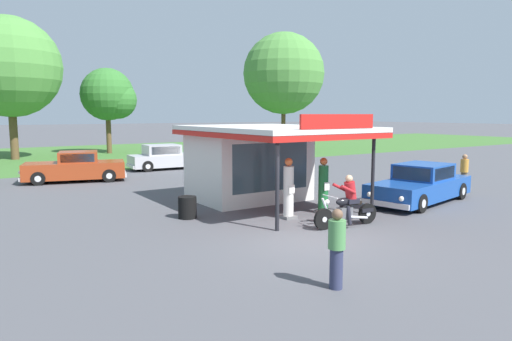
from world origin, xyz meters
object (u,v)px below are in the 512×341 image
(parked_car_back_row_centre_left, at_px, (76,168))
(spare_tire_stack, at_px, (187,207))
(gas_pump_offside, at_px, (323,188))
(bystander_admiring_sedan, at_px, (305,160))
(parked_car_back_row_left, at_px, (269,152))
(parked_car_second_row_spare, at_px, (167,158))
(bystander_chatting_near_pumps, at_px, (337,247))
(featured_classic_sedan, at_px, (421,185))
(bystander_standing_back_lot, at_px, (464,171))
(motorcycle_with_rider, at_px, (347,205))
(gas_pump_nearside, at_px, (288,191))

(parked_car_back_row_centre_left, bearing_deg, spare_tire_stack, -83.58)
(gas_pump_offside, height_order, bystander_admiring_sedan, gas_pump_offside)
(parked_car_back_row_left, height_order, spare_tire_stack, parked_car_back_row_left)
(parked_car_back_row_left, bearing_deg, bystander_admiring_sedan, -109.53)
(parked_car_second_row_spare, xyz_separation_m, bystander_chatting_near_pumps, (-4.89, -20.25, 0.14))
(featured_classic_sedan, xyz_separation_m, bystander_standing_back_lot, (3.99, 0.71, 0.18))
(gas_pump_offside, relative_size, spare_tire_stack, 2.67)
(parked_car_second_row_spare, distance_m, bystander_chatting_near_pumps, 20.83)
(featured_classic_sedan, bearing_deg, gas_pump_offside, 172.37)
(motorcycle_with_rider, relative_size, parked_car_back_row_centre_left, 0.44)
(motorcycle_with_rider, xyz_separation_m, bystander_admiring_sedan, (6.55, 9.96, 0.18))
(bystander_chatting_near_pumps, bearing_deg, gas_pump_offside, 50.39)
(motorcycle_with_rider, bearing_deg, featured_classic_sedan, 13.65)
(parked_car_second_row_spare, distance_m, spare_tire_stack, 13.91)
(parked_car_back_row_centre_left, relative_size, bystander_admiring_sedan, 3.34)
(gas_pump_nearside, height_order, bystander_chatting_near_pumps, gas_pump_nearside)
(motorcycle_with_rider, xyz_separation_m, parked_car_back_row_centre_left, (-4.77, 14.38, 0.03))
(bystander_standing_back_lot, bearing_deg, parked_car_second_row_spare, 118.30)
(bystander_standing_back_lot, bearing_deg, gas_pump_nearside, -179.36)
(featured_classic_sedan, xyz_separation_m, parked_car_second_row_spare, (-3.98, 15.52, 0.03))
(bystander_admiring_sedan, bearing_deg, bystander_standing_back_lot, -72.14)
(gas_pump_offside, relative_size, parked_car_second_row_spare, 0.38)
(bystander_chatting_near_pumps, relative_size, bystander_standing_back_lot, 0.98)
(parked_car_back_row_centre_left, bearing_deg, gas_pump_nearside, -72.53)
(parked_car_second_row_spare, bearing_deg, motorcycle_with_rider, -93.93)
(parked_car_back_row_left, bearing_deg, gas_pump_nearside, -122.97)
(bystander_admiring_sedan, bearing_deg, spare_tire_stack, -148.25)
(gas_pump_offside, relative_size, parked_car_back_row_centre_left, 0.37)
(parked_car_back_row_left, relative_size, spare_tire_stack, 7.92)
(parked_car_second_row_spare, distance_m, bystander_standing_back_lot, 16.82)
(gas_pump_offside, distance_m, parked_car_second_row_spare, 14.93)
(featured_classic_sedan, height_order, parked_car_back_row_left, parked_car_back_row_left)
(featured_classic_sedan, relative_size, bystander_standing_back_lot, 3.49)
(featured_classic_sedan, bearing_deg, parked_car_back_row_centre_left, 127.05)
(bystander_admiring_sedan, distance_m, spare_tire_stack, 11.91)
(bystander_chatting_near_pumps, relative_size, bystander_admiring_sedan, 1.01)
(parked_car_back_row_centre_left, distance_m, parked_car_back_row_left, 14.15)
(gas_pump_nearside, xyz_separation_m, spare_tire_stack, (-2.74, 1.85, -0.55))
(gas_pump_offside, xyz_separation_m, parked_car_back_row_centre_left, (-5.45, 12.53, -0.19))
(parked_car_back_row_centre_left, bearing_deg, bystander_standing_back_lot, -41.78)
(parked_car_back_row_left, distance_m, bystander_admiring_sedan, 7.64)
(motorcycle_with_rider, distance_m, parked_car_back_row_left, 19.42)
(featured_classic_sedan, distance_m, parked_car_second_row_spare, 16.02)
(parked_car_back_row_left, xyz_separation_m, bystander_admiring_sedan, (-2.55, -7.20, 0.15))
(spare_tire_stack, bearing_deg, parked_car_back_row_left, 46.73)
(featured_classic_sedan, height_order, bystander_admiring_sedan, bystander_admiring_sedan)
(gas_pump_nearside, xyz_separation_m, parked_car_back_row_left, (9.93, 15.31, -0.23))
(bystander_admiring_sedan, height_order, spare_tire_stack, bystander_admiring_sedan)
(gas_pump_nearside, bearing_deg, bystander_chatting_near_pumps, -118.61)
(bystander_chatting_near_pumps, bearing_deg, gas_pump_nearside, 61.39)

